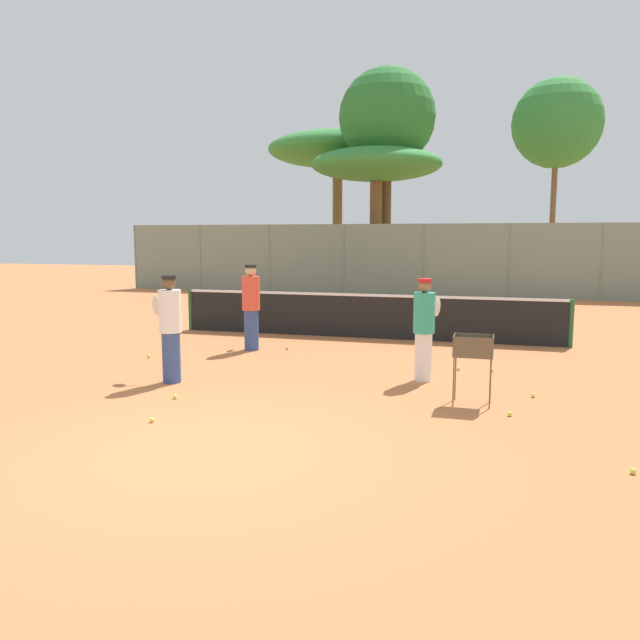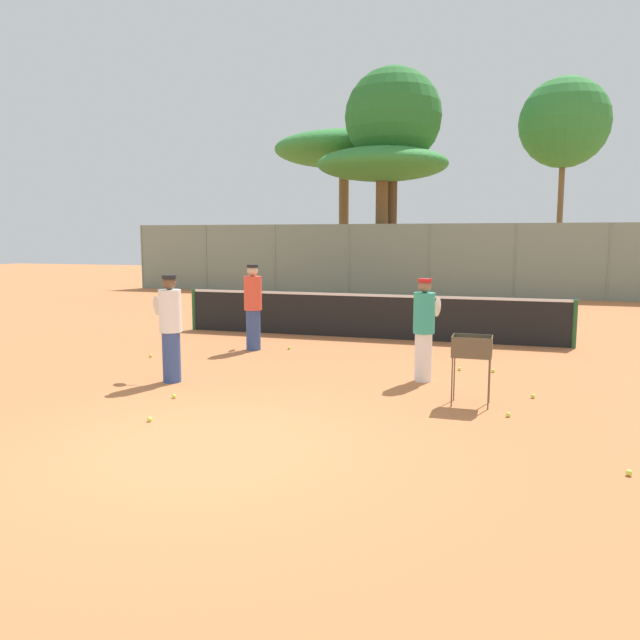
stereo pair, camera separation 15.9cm
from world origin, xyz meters
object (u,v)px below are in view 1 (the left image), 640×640
at_px(player_yellow_shirt, 170,327).
at_px(tennis_net, 364,315).
at_px(player_white_outfit, 424,328).
at_px(player_red_cap, 251,306).
at_px(parked_car, 615,280).
at_px(ball_cart, 473,352).

bearing_deg(player_yellow_shirt, tennis_net, -76.43).
relative_size(player_white_outfit, player_red_cap, 0.95).
bearing_deg(player_yellow_shirt, parked_car, -82.58).
bearing_deg(tennis_net, player_white_outfit, -64.86).
bearing_deg(ball_cart, player_red_cap, 146.44).
relative_size(tennis_net, player_red_cap, 5.11).
relative_size(player_yellow_shirt, ball_cart, 1.77).
bearing_deg(player_yellow_shirt, player_white_outfit, -127.12).
bearing_deg(player_yellow_shirt, ball_cart, -145.16).
height_order(player_yellow_shirt, parked_car, player_yellow_shirt).
relative_size(player_red_cap, ball_cart, 1.81).
xyz_separation_m(tennis_net, player_yellow_shirt, (-2.11, -5.43, 0.38)).
height_order(tennis_net, ball_cart, tennis_net).
xyz_separation_m(tennis_net, player_red_cap, (-1.99, -2.26, 0.40)).
distance_m(tennis_net, player_yellow_shirt, 5.84).
bearing_deg(tennis_net, ball_cart, -62.74).
bearing_deg(parked_car, player_white_outfit, -107.98).
relative_size(player_white_outfit, ball_cart, 1.71).
height_order(player_white_outfit, ball_cart, player_white_outfit).
bearing_deg(parked_car, ball_cart, -104.31).
bearing_deg(player_red_cap, parked_car, -45.31).
xyz_separation_m(tennis_net, player_white_outfit, (1.93, -4.12, 0.35)).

